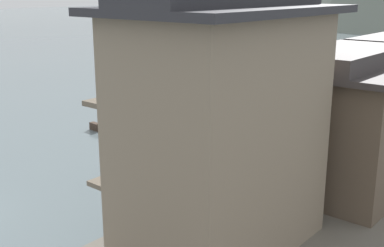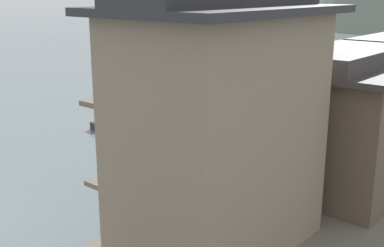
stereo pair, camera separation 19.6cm
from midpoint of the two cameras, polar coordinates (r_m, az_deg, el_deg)
boat_moored_nearest at (r=41.21m, az=-0.84°, el=2.51°), size 1.06×5.56×0.71m
boat_moored_third at (r=35.28m, az=-8.94°, el=0.20°), size 1.23×3.81×0.73m
boat_moored_far at (r=36.57m, az=14.84°, el=0.21°), size 1.48×4.02×0.44m
boat_midriver_drifting at (r=46.50m, az=14.79°, el=3.47°), size 4.50×2.95×0.66m
boat_midriver_upstream at (r=26.13m, az=2.86°, el=-5.10°), size 1.79×4.24×0.70m
house_waterfront_nearest at (r=16.03m, az=3.19°, el=-0.17°), size 5.38×7.67×8.74m
house_waterfront_second at (r=22.53m, az=16.49°, el=0.34°), size 6.77×7.26×6.14m
mooring_post_dock_near at (r=19.79m, az=-3.43°, el=-9.10°), size 0.20×0.20×0.80m
mooring_post_dock_mid at (r=28.43m, az=12.31°, el=-1.59°), size 0.20×0.20×0.96m
mooring_post_dock_far at (r=37.59m, az=19.72°, el=1.82°), size 0.20×0.20×0.78m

